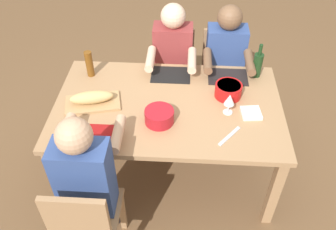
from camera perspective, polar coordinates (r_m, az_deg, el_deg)
The scene contains 20 objects.
ground_plane at distance 3.19m, azimuth -0.00°, elevation -8.37°, with size 8.00×8.00×0.00m, color brown.
dining_table at distance 2.71m, azimuth -0.00°, elevation 0.49°, with size 1.70×1.05×0.74m.
chair_near_left at distance 3.50m, azimuth 8.56°, elevation 7.28°, with size 0.40×0.40×0.85m.
diner_near_left at distance 3.23m, azimuth 9.11°, elevation 8.52°, with size 0.41×0.53×1.20m.
chair_near_center at distance 3.49m, azimuth 0.85°, elevation 7.63°, with size 0.40×0.40×0.85m.
diner_near_center at distance 3.22m, azimuth 0.73°, elevation 8.91°, with size 0.41×0.53×1.20m.
chair_far_right at distance 2.38m, azimuth -13.07°, elevation -16.10°, with size 0.40×0.40×0.85m.
diner_far_right at distance 2.31m, azimuth -12.85°, elevation -9.43°, with size 0.41×0.53×1.20m.
serving_bowl_fruit at distance 2.48m, azimuth -1.41°, elevation -0.08°, with size 0.21×0.21×0.10m.
serving_bowl_greens at distance 2.74m, azimuth 9.64°, elevation 4.03°, with size 0.20×0.20×0.10m.
cutting_board at distance 2.71m, azimuth -11.94°, elevation 1.90°, with size 0.40×0.22×0.02m, color tan.
bread_loaf at distance 2.68m, azimuth -12.10°, elevation 2.79°, with size 0.32×0.11×0.09m, color tan.
wine_bottle at distance 2.97m, azimuth 14.14°, elevation 7.87°, with size 0.08×0.08×0.29m.
beer_bottle at distance 2.95m, azimuth -12.47°, elevation 7.99°, with size 0.06×0.06×0.22m, color brown.
wine_glass at distance 2.55m, azimuth 9.81°, elevation 2.34°, with size 0.08×0.08×0.17m.
placemat_near_left at distance 2.96m, azimuth 9.53°, elevation 6.04°, with size 0.32×0.23×0.01m, color black.
placemat_near_center at distance 2.95m, azimuth 0.43°, elevation 6.45°, with size 0.32×0.23×0.01m, color black.
placemat_far_right at distance 2.46m, azimuth -11.46°, elevation -3.34°, with size 0.32×0.23×0.01m, color maroon.
carving_knife at distance 2.45m, azimuth 9.81°, elevation -3.33°, with size 0.23×0.02×0.01m, color silver.
napkin_stack at distance 2.64m, azimuth 13.15°, elevation 0.30°, with size 0.14×0.14×0.02m, color white.
Camera 1 is at (-0.12, 2.02, 2.47)m, focal length 38.08 mm.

